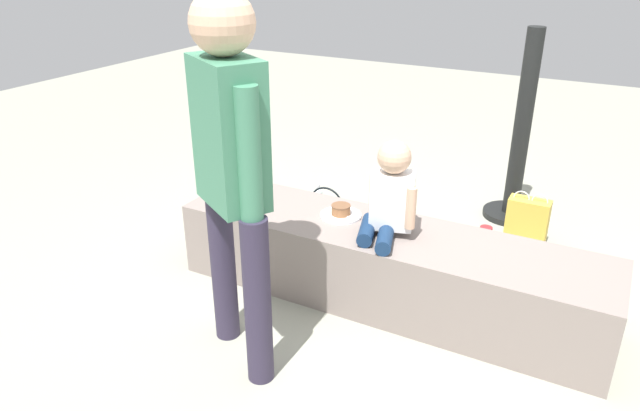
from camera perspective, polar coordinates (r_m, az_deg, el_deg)
name	(u,v)px	position (r m, az deg, el deg)	size (l,w,h in m)	color
ground_plane	(384,299)	(3.21, 6.16, -8.92)	(12.00, 12.00, 0.00)	#999A89
concrete_ledge	(386,266)	(3.10, 6.33, -5.79)	(2.22, 0.52, 0.41)	gray
child_seated	(390,195)	(2.88, 6.73, 1.00)	(0.29, 0.35, 0.48)	navy
adult_standing	(231,157)	(2.37, -8.55, 4.61)	(0.42, 0.33, 1.60)	#2F283D
cake_plate	(341,213)	(3.13, 2.02, -0.68)	(0.22, 0.22, 0.07)	white
gift_bag	(527,223)	(3.84, 19.28, -1.61)	(0.24, 0.12, 0.36)	gold
railing_post	(519,149)	(4.11, 18.61, 5.18)	(0.36, 0.36, 1.26)	black
water_bottle_near_gift	(393,184)	(4.38, 7.00, 2.04)	(0.08, 0.08, 0.22)	silver
water_bottle_far_side	(318,200)	(4.09, -0.18, 0.52)	(0.06, 0.06, 0.21)	silver
party_cup_red	(485,235)	(3.85, 15.62, -2.74)	(0.08, 0.08, 0.11)	red
cake_box_white	(428,246)	(3.64, 10.37, -3.88)	(0.32, 0.34, 0.10)	white
handbag_black_leather	(326,217)	(3.82, 0.62, -1.14)	(0.32, 0.15, 0.32)	black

